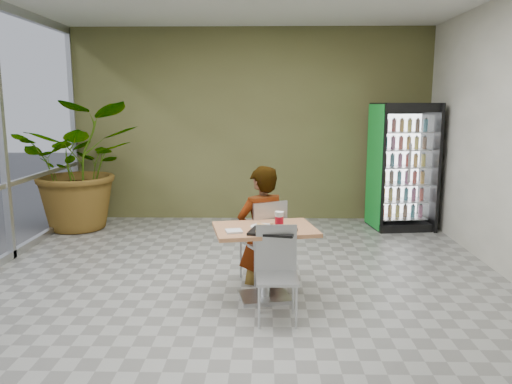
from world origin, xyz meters
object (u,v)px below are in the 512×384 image
(chair_near, at_px, (277,265))
(cafeteria_tray, at_px, (273,232))
(soda_cup, at_px, (279,220))
(beverage_fridge, at_px, (403,167))
(potted_plant, at_px, (81,166))
(seated_woman, at_px, (262,238))
(dining_table, at_px, (265,248))
(chair_far, at_px, (266,235))

(chair_near, height_order, cafeteria_tray, chair_near)
(soda_cup, relative_size, beverage_fridge, 0.08)
(chair_near, distance_m, soda_cup, 0.55)
(chair_near, xyz_separation_m, potted_plant, (-3.01, 3.31, 0.50))
(soda_cup, xyz_separation_m, cafeteria_tray, (-0.07, -0.23, -0.06))
(chair_near, xyz_separation_m, seated_woman, (-0.15, 0.95, -0.00))
(dining_table, distance_m, soda_cup, 0.32)
(chair_far, distance_m, cafeteria_tray, 0.74)
(seated_woman, height_order, potted_plant, potted_plant)
(soda_cup, bearing_deg, seated_woman, 109.42)
(cafeteria_tray, bearing_deg, soda_cup, 73.71)
(beverage_fridge, bearing_deg, soda_cup, -131.41)
(chair_far, distance_m, potted_plant, 3.80)
(seated_woman, distance_m, potted_plant, 3.74)
(chair_far, bearing_deg, chair_near, 67.01)
(beverage_fridge, height_order, potted_plant, potted_plant)
(dining_table, xyz_separation_m, beverage_fridge, (2.15, 3.00, 0.45))
(chair_far, xyz_separation_m, chair_near, (0.10, -0.92, -0.04))
(chair_far, distance_m, beverage_fridge, 3.33)
(soda_cup, bearing_deg, chair_far, 105.57)
(seated_woman, bearing_deg, potted_plant, -68.81)
(dining_table, distance_m, seated_woman, 0.52)
(chair_near, bearing_deg, beverage_fridge, 57.61)
(dining_table, bearing_deg, seated_woman, 94.10)
(dining_table, bearing_deg, beverage_fridge, 54.36)
(soda_cup, height_order, beverage_fridge, beverage_fridge)
(chair_far, bearing_deg, potted_plant, -68.76)
(dining_table, height_order, cafeteria_tray, cafeteria_tray)
(cafeteria_tray, height_order, potted_plant, potted_plant)
(chair_far, xyz_separation_m, cafeteria_tray, (0.07, -0.70, 0.22))
(potted_plant, bearing_deg, beverage_fridge, 1.34)
(seated_woman, bearing_deg, soda_cup, 80.16)
(chair_far, height_order, potted_plant, potted_plant)
(chair_far, distance_m, soda_cup, 0.57)
(chair_far, xyz_separation_m, potted_plant, (-2.91, 2.40, 0.46))
(dining_table, bearing_deg, chair_near, -75.54)
(dining_table, relative_size, chair_near, 1.28)
(cafeteria_tray, xyz_separation_m, beverage_fridge, (2.08, 3.22, 0.22))
(dining_table, distance_m, potted_plant, 4.12)
(chair_far, xyz_separation_m, beverage_fridge, (2.14, 2.52, 0.44))
(soda_cup, height_order, cafeteria_tray, soda_cup)
(dining_table, distance_m, cafeteria_tray, 0.32)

